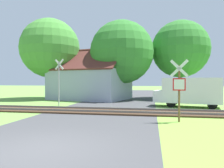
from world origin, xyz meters
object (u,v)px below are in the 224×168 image
at_px(crossing_sign_far, 59,79).
at_px(mail_truck, 189,91).
at_px(stop_sign_near, 179,87).
at_px(tree_center, 122,52).
at_px(house, 91,83).
at_px(tree_left, 50,48).
at_px(tree_right, 180,49).

height_order(crossing_sign_far, mail_truck, crossing_sign_far).
xyz_separation_m(stop_sign_near, tree_center, (-4.54, 12.36, 3.38)).
distance_m(house, tree_center, 4.80).
bearing_deg(house, stop_sign_near, -43.20).
relative_size(tree_left, mail_truck, 1.74).
relative_size(stop_sign_near, house, 0.33).
height_order(house, tree_left, tree_left).
bearing_deg(house, crossing_sign_far, -81.87).
height_order(stop_sign_near, tree_left, tree_left).
relative_size(crossing_sign_far, tree_left, 0.42).
relative_size(stop_sign_near, mail_truck, 0.59).
bearing_deg(tree_left, stop_sign_near, -43.39).
bearing_deg(tree_center, stop_sign_near, -69.81).
xyz_separation_m(stop_sign_near, crossing_sign_far, (-8.70, 5.51, 0.43)).
xyz_separation_m(stop_sign_near, tree_left, (-12.65, 11.96, 3.97)).
relative_size(tree_right, mail_truck, 1.71).
distance_m(tree_left, tree_right, 14.77).
height_order(tree_left, mail_truck, tree_left).
xyz_separation_m(tree_left, tree_right, (14.49, 2.83, -0.08)).
height_order(house, tree_center, tree_center).
relative_size(crossing_sign_far, mail_truck, 0.73).
distance_m(stop_sign_near, house, 14.73).
height_order(crossing_sign_far, tree_right, tree_right).
bearing_deg(crossing_sign_far, tree_center, 75.55).
bearing_deg(tree_center, crossing_sign_far, -121.23).
bearing_deg(mail_truck, crossing_sign_far, 108.02).
xyz_separation_m(tree_center, mail_truck, (6.05, -5.84, -3.87)).
xyz_separation_m(stop_sign_near, tree_right, (1.85, 14.79, 3.89)).
xyz_separation_m(crossing_sign_far, mail_truck, (10.21, 1.02, -0.93)).
relative_size(house, tree_right, 1.06).
xyz_separation_m(house, tree_right, (9.86, 2.43, 3.82)).
bearing_deg(tree_right, crossing_sign_far, -138.65).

